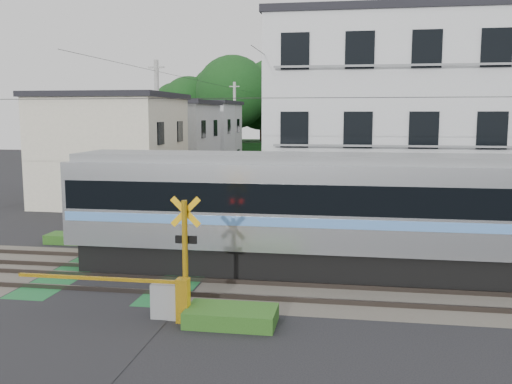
% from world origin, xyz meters
% --- Properties ---
extents(ground, '(120.00, 120.00, 0.00)m').
position_xyz_m(ground, '(0.00, 0.00, 0.00)').
color(ground, black).
extents(track_bed, '(120.00, 120.00, 0.14)m').
position_xyz_m(track_bed, '(0.00, 0.00, 0.04)').
color(track_bed, '#47423A').
rests_on(track_bed, ground).
extents(crossing_signal_near, '(4.74, 0.65, 3.09)m').
position_xyz_m(crossing_signal_near, '(2.59, -3.65, 0.71)').
color(crossing_signal_near, '#FFB70D').
rests_on(crossing_signal_near, ground).
extents(crossing_signal_far, '(4.74, 0.65, 3.09)m').
position_xyz_m(crossing_signal_far, '(-2.59, 3.65, 0.71)').
color(crossing_signal_far, '#FFB70D').
rests_on(crossing_signal_far, ground).
extents(apartment_block, '(10.20, 8.36, 9.30)m').
position_xyz_m(apartment_block, '(8.50, 9.49, 4.66)').
color(apartment_block, silver).
rests_on(apartment_block, ground).
extents(houses_row, '(22.07, 31.35, 6.80)m').
position_xyz_m(houses_row, '(0.25, 25.92, 3.24)').
color(houses_row, beige).
rests_on(houses_row, ground).
extents(tree_hill, '(40.00, 13.58, 11.74)m').
position_xyz_m(tree_hill, '(-0.30, 48.81, 5.88)').
color(tree_hill, '#133B14').
rests_on(tree_hill, ground).
extents(catenary, '(60.00, 5.04, 7.00)m').
position_xyz_m(catenary, '(6.00, 0.03, 3.70)').
color(catenary, '#2D2D33').
rests_on(catenary, ground).
extents(utility_poles, '(7.90, 42.00, 8.00)m').
position_xyz_m(utility_poles, '(-1.05, 23.01, 4.08)').
color(utility_poles, '#A5A5A0').
rests_on(utility_poles, ground).
extents(pedestrian, '(0.61, 0.42, 1.63)m').
position_xyz_m(pedestrian, '(0.88, 26.86, 0.81)').
color(pedestrian, '#302E3A').
rests_on(pedestrian, ground).
extents(weed_patches, '(10.25, 8.80, 0.40)m').
position_xyz_m(weed_patches, '(1.76, -0.09, 0.18)').
color(weed_patches, '#2D5E1E').
rests_on(weed_patches, ground).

